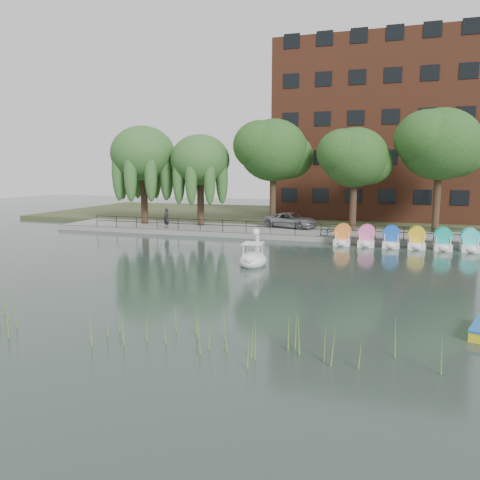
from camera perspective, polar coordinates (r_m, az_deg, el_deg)
The scene contains 17 objects.
ground_plane at distance 24.75m, azimuth -3.98°, elevation -4.27°, with size 120.00×120.00×0.00m, color #36483F.
promenade at distance 39.77m, azimuth 4.68°, elevation 0.97°, with size 40.00×6.00×0.40m, color gray.
kerb at distance 36.93m, azimuth 3.61°, elevation 0.39°, with size 40.00×0.25×0.40m, color gray.
land_strip at distance 53.40m, azimuth 8.17°, elevation 2.88°, with size 60.00×22.00×0.36m, color #47512D.
railing at distance 37.00m, azimuth 3.70°, elevation 1.88°, with size 32.00×0.05×1.00m.
apartment_building at distance 52.49m, azimuth 16.12°, elevation 12.57°, with size 20.00×10.07×18.00m.
willow_left at distance 44.70m, azimuth -11.76°, elevation 10.25°, with size 5.88×5.88×9.01m.
willow_mid at distance 42.70m, azimuth -4.88°, elevation 9.64°, with size 5.32×5.32×8.15m.
broadleaf_center at distance 41.61m, azimuth 4.08°, elevation 10.80°, with size 6.00×6.00×9.25m.
broadleaf_right at distance 39.97m, azimuth 13.82°, elevation 9.69°, with size 5.40×5.40×8.32m.
broadleaf_far at distance 41.03m, azimuth 23.22°, elevation 10.62°, with size 6.30×6.30×9.71m.
minivan at distance 41.09m, azimuth 6.23°, elevation 2.54°, with size 5.39×2.48×1.50m, color gray.
bicycle at distance 36.34m, azimuth 11.14°, elevation 1.21°, with size 1.72×0.60×1.00m, color gray.
pedestrian at distance 41.07m, azimuth -8.97°, elevation 2.81°, with size 0.71×0.48×1.98m, color black.
swan_boat at distance 27.11m, azimuth 1.63°, elevation -2.13°, with size 1.68×2.56×2.06m.
pedal_boat_row at distance 35.05m, azimuth 19.33°, elevation 0.12°, with size 9.65×1.70×1.40m.
reed_bank at distance 15.49m, azimuth -10.41°, elevation -10.11°, with size 24.00×2.40×1.20m.
Camera 1 is at (9.08, -22.34, 5.57)m, focal length 35.00 mm.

